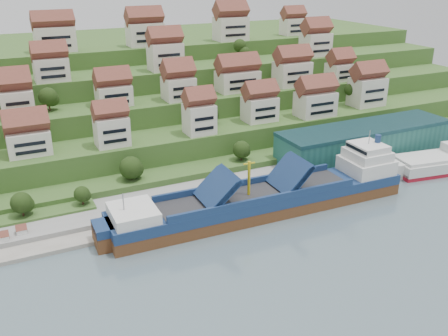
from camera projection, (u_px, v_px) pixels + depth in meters
ground at (248, 215)px, 129.53m from camera, size 300.00×300.00×0.00m
quay at (283, 177)px, 149.66m from camera, size 180.00×14.00×2.20m
pebble_beach at (5, 242)px, 115.98m from camera, size 45.00×20.00×1.00m
hillside at (133, 90)px, 211.70m from camera, size 260.00×128.00×31.00m
hillside_village at (171, 77)px, 171.51m from camera, size 157.01×61.43×29.35m
hillside_trees at (148, 115)px, 155.59m from camera, size 142.33×62.39×30.61m
warehouse at (365, 141)px, 161.89m from camera, size 60.00×15.00×10.00m
flagpole at (288, 166)px, 142.53m from camera, size 1.28×0.16×8.00m
cargo_ship at (270, 199)px, 130.48m from camera, size 80.89×14.38×17.92m
second_ship at (440, 163)px, 156.30m from camera, size 30.87×15.07×8.59m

